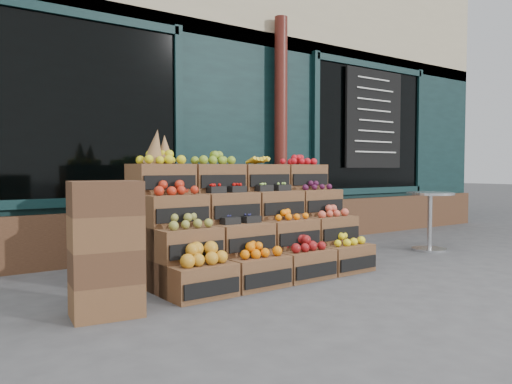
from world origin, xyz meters
TOP-DOWN VIEW (x-y plane):
  - ground at (0.00, 0.00)m, footprint 60.00×60.00m
  - shop_facade at (0.00, 5.11)m, footprint 12.00×6.24m
  - crate_display at (-0.27, 0.72)m, footprint 2.37×1.19m
  - spare_crates at (-1.97, 0.14)m, footprint 0.54×0.41m
  - bistro_table at (2.52, 0.53)m, footprint 0.62×0.62m
  - shopkeeper at (-1.34, 2.69)m, footprint 0.94×0.80m

SIDE VIEW (x-z plane):
  - ground at x=0.00m, z-range 0.00..0.00m
  - crate_display at x=-0.27m, z-range -0.28..1.18m
  - bistro_table at x=2.52m, z-range 0.10..0.87m
  - spare_crates at x=-1.97m, z-range 0.00..1.00m
  - shopkeeper at x=-1.34m, z-range 0.00..2.18m
  - shop_facade at x=0.00m, z-range 0.00..4.80m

